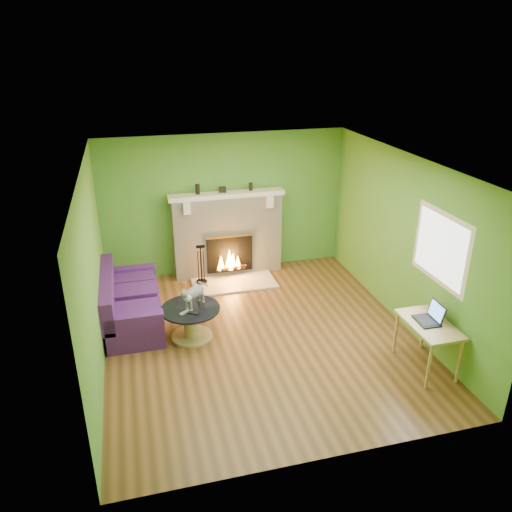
{
  "coord_description": "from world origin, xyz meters",
  "views": [
    {
      "loc": [
        -1.68,
        -6.19,
        4.07
      ],
      "look_at": [
        0.05,
        0.4,
        1.13
      ],
      "focal_mm": 35.0,
      "sensor_mm": 36.0,
      "label": 1
    }
  ],
  "objects_px": {
    "coffee_table": "(191,320)",
    "sofa": "(129,303)",
    "cat": "(195,295)",
    "desk": "(429,329)"
  },
  "relations": [
    {
      "from": "coffee_table",
      "to": "sofa",
      "type": "bearing_deg",
      "value": 141.27
    },
    {
      "from": "cat",
      "to": "desk",
      "type": "bearing_deg",
      "value": 16.07
    },
    {
      "from": "desk",
      "to": "coffee_table",
      "type": "bearing_deg",
      "value": 152.47
    },
    {
      "from": "coffee_table",
      "to": "desk",
      "type": "distance_m",
      "value": 3.33
    },
    {
      "from": "desk",
      "to": "cat",
      "type": "height_order",
      "value": "cat"
    },
    {
      "from": "coffee_table",
      "to": "cat",
      "type": "height_order",
      "value": "cat"
    },
    {
      "from": "coffee_table",
      "to": "cat",
      "type": "bearing_deg",
      "value": 32.01
    },
    {
      "from": "sofa",
      "to": "desk",
      "type": "relative_size",
      "value": 1.99
    },
    {
      "from": "sofa",
      "to": "coffee_table",
      "type": "bearing_deg",
      "value": -38.73
    },
    {
      "from": "sofa",
      "to": "cat",
      "type": "relative_size",
      "value": 3.09
    }
  ]
}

